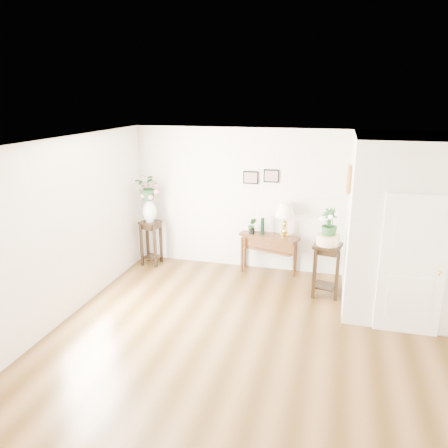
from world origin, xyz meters
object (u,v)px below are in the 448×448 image
(table_lamp, at_px, (285,219))
(plant_stand_a, at_px, (151,243))
(console_table, at_px, (269,253))
(plant_stand_b, at_px, (326,270))

(table_lamp, height_order, plant_stand_a, table_lamp)
(console_table, xyz_separation_m, plant_stand_a, (-2.41, -0.21, 0.08))
(table_lamp, bearing_deg, console_table, 180.00)
(console_table, relative_size, table_lamp, 1.71)
(console_table, relative_size, plant_stand_a, 1.24)
(console_table, xyz_separation_m, table_lamp, (0.29, 0.00, 0.73))
(plant_stand_a, bearing_deg, table_lamp, 4.47)
(plant_stand_b, bearing_deg, console_table, 145.09)
(table_lamp, height_order, plant_stand_b, table_lamp)
(plant_stand_a, xyz_separation_m, plant_stand_b, (3.54, -0.58, 0.01))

